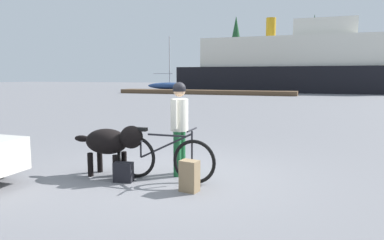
{
  "coord_description": "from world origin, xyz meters",
  "views": [
    {
      "loc": [
        2.44,
        -5.69,
        1.8
      ],
      "look_at": [
        0.02,
        1.2,
        0.89
      ],
      "focal_mm": 32.99,
      "sensor_mm": 36.0,
      "label": 1
    }
  ],
  "objects_px": {
    "bicycle": "(163,158)",
    "dog": "(112,142)",
    "ferry_boat": "(299,66)",
    "person_cyclist": "(179,120)",
    "backpack": "(189,176)",
    "sailboat_moored": "(170,86)",
    "handbag_pannier": "(123,172)"
  },
  "relations": [
    {
      "from": "bicycle",
      "to": "dog",
      "type": "xyz_separation_m",
      "value": [
        -0.98,
        -0.05,
        0.23
      ]
    },
    {
      "from": "sailboat_moored",
      "to": "ferry_boat",
      "type": "bearing_deg",
      "value": -6.28
    },
    {
      "from": "handbag_pannier",
      "to": "sailboat_moored",
      "type": "xyz_separation_m",
      "value": [
        -15.54,
        38.8,
        0.33
      ]
    },
    {
      "from": "backpack",
      "to": "bicycle",
      "type": "bearing_deg",
      "value": 147.15
    },
    {
      "from": "ferry_boat",
      "to": "sailboat_moored",
      "type": "relative_size",
      "value": 3.73
    },
    {
      "from": "bicycle",
      "to": "backpack",
      "type": "bearing_deg",
      "value": -32.85
    },
    {
      "from": "ferry_boat",
      "to": "backpack",
      "type": "bearing_deg",
      "value": -89.89
    },
    {
      "from": "handbag_pannier",
      "to": "person_cyclist",
      "type": "bearing_deg",
      "value": 44.38
    },
    {
      "from": "bicycle",
      "to": "sailboat_moored",
      "type": "bearing_deg",
      "value": 112.76
    },
    {
      "from": "backpack",
      "to": "ferry_boat",
      "type": "xyz_separation_m",
      "value": [
        -0.07,
        37.06,
        2.66
      ]
    },
    {
      "from": "person_cyclist",
      "to": "sailboat_moored",
      "type": "xyz_separation_m",
      "value": [
        -16.28,
        38.07,
        -0.52
      ]
    },
    {
      "from": "dog",
      "to": "bicycle",
      "type": "bearing_deg",
      "value": 2.77
    },
    {
      "from": "bicycle",
      "to": "dog",
      "type": "height_order",
      "value": "dog"
    },
    {
      "from": "dog",
      "to": "ferry_boat",
      "type": "xyz_separation_m",
      "value": [
        1.53,
        36.71,
        2.28
      ]
    },
    {
      "from": "person_cyclist",
      "to": "ferry_boat",
      "type": "height_order",
      "value": "ferry_boat"
    },
    {
      "from": "ferry_boat",
      "to": "sailboat_moored",
      "type": "bearing_deg",
      "value": 173.72
    },
    {
      "from": "backpack",
      "to": "sailboat_moored",
      "type": "relative_size",
      "value": 0.07
    },
    {
      "from": "bicycle",
      "to": "handbag_pannier",
      "type": "height_order",
      "value": "bicycle"
    },
    {
      "from": "person_cyclist",
      "to": "dog",
      "type": "relative_size",
      "value": 1.21
    },
    {
      "from": "person_cyclist",
      "to": "dog",
      "type": "distance_m",
      "value": 1.27
    },
    {
      "from": "handbag_pannier",
      "to": "ferry_boat",
      "type": "xyz_separation_m",
      "value": [
        1.16,
        36.96,
        2.74
      ]
    },
    {
      "from": "dog",
      "to": "backpack",
      "type": "relative_size",
      "value": 2.81
    },
    {
      "from": "person_cyclist",
      "to": "backpack",
      "type": "relative_size",
      "value": 3.42
    },
    {
      "from": "person_cyclist",
      "to": "dog",
      "type": "height_order",
      "value": "person_cyclist"
    },
    {
      "from": "backpack",
      "to": "ferry_boat",
      "type": "bearing_deg",
      "value": 90.11
    },
    {
      "from": "handbag_pannier",
      "to": "backpack",
      "type": "bearing_deg",
      "value": -4.64
    },
    {
      "from": "backpack",
      "to": "handbag_pannier",
      "type": "distance_m",
      "value": 1.24
    },
    {
      "from": "sailboat_moored",
      "to": "dog",
      "type": "bearing_deg",
      "value": -68.52
    },
    {
      "from": "dog",
      "to": "ferry_boat",
      "type": "height_order",
      "value": "ferry_boat"
    },
    {
      "from": "ferry_boat",
      "to": "sailboat_moored",
      "type": "distance_m",
      "value": 16.97
    },
    {
      "from": "backpack",
      "to": "handbag_pannier",
      "type": "bearing_deg",
      "value": 175.36
    },
    {
      "from": "backpack",
      "to": "ferry_boat",
      "type": "distance_m",
      "value": 37.16
    }
  ]
}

